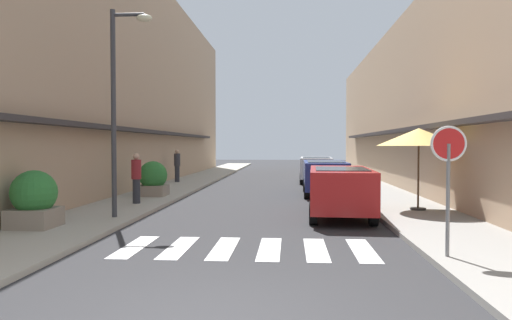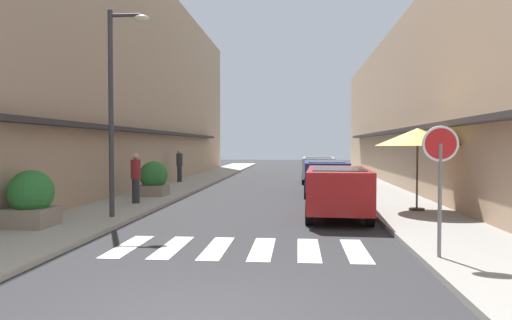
# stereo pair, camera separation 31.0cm
# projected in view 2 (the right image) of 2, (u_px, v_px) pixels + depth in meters

# --- Properties ---
(ground_plane) EXTENTS (93.96, 93.96, 0.00)m
(ground_plane) POSITION_uv_depth(u_px,v_px,m) (272.00, 190.00, 22.51)
(ground_plane) COLOR #2B2B2D
(sidewalk_left) EXTENTS (2.64, 59.79, 0.12)m
(sidewalk_left) POSITION_uv_depth(u_px,v_px,m) (175.00, 188.00, 22.93)
(sidewalk_left) COLOR #ADA899
(sidewalk_left) RESTS_ON ground_plane
(sidewalk_right) EXTENTS (2.64, 59.79, 0.12)m
(sidewalk_right) POSITION_uv_depth(u_px,v_px,m) (373.00, 190.00, 22.09)
(sidewalk_right) COLOR gray
(sidewalk_right) RESTS_ON ground_plane
(building_row_left) EXTENTS (5.50, 40.44, 11.01)m
(building_row_left) POSITION_uv_depth(u_px,v_px,m) (108.00, 80.00, 24.23)
(building_row_left) COLOR tan
(building_row_left) RESTS_ON ground_plane
(building_row_right) EXTENTS (5.50, 40.44, 8.23)m
(building_row_right) POSITION_uv_depth(u_px,v_px,m) (450.00, 105.00, 22.76)
(building_row_right) COLOR tan
(building_row_right) RESTS_ON ground_plane
(crosswalk) EXTENTS (5.20, 2.20, 0.01)m
(crosswalk) POSITION_uv_depth(u_px,v_px,m) (240.00, 249.00, 9.71)
(crosswalk) COLOR silver
(crosswalk) RESTS_ON ground_plane
(parked_car_near) EXTENTS (1.98, 4.48, 1.47)m
(parked_car_near) POSITION_uv_depth(u_px,v_px,m) (338.00, 187.00, 13.91)
(parked_car_near) COLOR maroon
(parked_car_near) RESTS_ON ground_plane
(parked_car_mid) EXTENTS (1.87, 4.45, 1.47)m
(parked_car_mid) POSITION_uv_depth(u_px,v_px,m) (325.00, 174.00, 20.06)
(parked_car_mid) COLOR navy
(parked_car_mid) RESTS_ON ground_plane
(parked_car_far) EXTENTS (1.93, 4.26, 1.47)m
(parked_car_far) POSITION_uv_depth(u_px,v_px,m) (318.00, 167.00, 26.74)
(parked_car_far) COLOR silver
(parked_car_far) RESTS_ON ground_plane
(round_street_sign) EXTENTS (0.65, 0.07, 2.38)m
(round_street_sign) POSITION_uv_depth(u_px,v_px,m) (440.00, 157.00, 8.44)
(round_street_sign) COLOR slate
(round_street_sign) RESTS_ON sidewalk_right
(street_lamp) EXTENTS (1.19, 0.28, 5.81)m
(street_lamp) POSITION_uv_depth(u_px,v_px,m) (117.00, 92.00, 13.20)
(street_lamp) COLOR #38383D
(street_lamp) RESTS_ON sidewalk_left
(cafe_umbrella) EXTENTS (2.59, 2.59, 2.56)m
(cafe_umbrella) POSITION_uv_depth(u_px,v_px,m) (417.00, 137.00, 14.57)
(cafe_umbrella) COLOR #262626
(cafe_umbrella) RESTS_ON sidewalk_right
(planter_corner) EXTENTS (1.11, 1.11, 1.41)m
(planter_corner) POSITION_uv_depth(u_px,v_px,m) (31.00, 199.00, 11.66)
(planter_corner) COLOR gray
(planter_corner) RESTS_ON sidewalk_left
(planter_midblock) EXTENTS (1.13, 1.13, 1.39)m
(planter_midblock) POSITION_uv_depth(u_px,v_px,m) (153.00, 179.00, 18.92)
(planter_midblock) COLOR gray
(planter_midblock) RESTS_ON sidewalk_left
(pedestrian_walking_near) EXTENTS (0.34, 0.34, 1.75)m
(pedestrian_walking_near) POSITION_uv_depth(u_px,v_px,m) (136.00, 177.00, 16.41)
(pedestrian_walking_near) COLOR #282B33
(pedestrian_walking_near) RESTS_ON sidewalk_left
(pedestrian_walking_far) EXTENTS (0.34, 0.34, 1.81)m
(pedestrian_walking_far) POSITION_uv_depth(u_px,v_px,m) (179.00, 165.00, 25.99)
(pedestrian_walking_far) COLOR #282B33
(pedestrian_walking_far) RESTS_ON sidewalk_left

